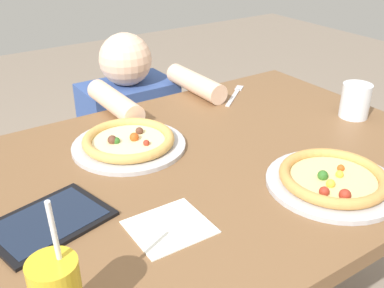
# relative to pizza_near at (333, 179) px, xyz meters

# --- Properties ---
(dining_table) EXTENTS (1.28, 0.92, 0.75)m
(dining_table) POSITION_rel_pizza_near_xyz_m (-0.15, 0.26, -0.12)
(dining_table) COLOR brown
(dining_table) RESTS_ON ground
(pizza_near) EXTENTS (0.31, 0.31, 0.04)m
(pizza_near) POSITION_rel_pizza_near_xyz_m (0.00, 0.00, 0.00)
(pizza_near) COLOR #B7B7BC
(pizza_near) RESTS_ON dining_table
(pizza_far) EXTENTS (0.31, 0.31, 0.04)m
(pizza_far) POSITION_rel_pizza_near_xyz_m (-0.31, 0.44, -0.00)
(pizza_far) COLOR #B7B7BC
(pizza_far) RESTS_ON dining_table
(water_cup_clear) EXTENTS (0.09, 0.09, 0.11)m
(water_cup_clear) POSITION_rel_pizza_near_xyz_m (0.37, 0.24, 0.04)
(water_cup_clear) COLOR silver
(water_cup_clear) RESTS_ON dining_table
(paper_napkin) EXTENTS (0.16, 0.15, 0.00)m
(paper_napkin) POSITION_rel_pizza_near_xyz_m (-0.40, 0.08, -0.02)
(paper_napkin) COLOR white
(paper_napkin) RESTS_ON dining_table
(fork) EXTENTS (0.17, 0.14, 0.00)m
(fork) POSITION_rel_pizza_near_xyz_m (0.18, 0.59, -0.02)
(fork) COLOR silver
(fork) RESTS_ON dining_table
(tablet) EXTENTS (0.27, 0.22, 0.01)m
(tablet) POSITION_rel_pizza_near_xyz_m (-0.61, 0.23, -0.01)
(tablet) COLOR black
(tablet) RESTS_ON dining_table
(diner_seated) EXTENTS (0.38, 0.51, 0.94)m
(diner_seated) POSITION_rel_pizza_near_xyz_m (-0.08, 0.91, -0.33)
(diner_seated) COLOR #333847
(diner_seated) RESTS_ON ground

